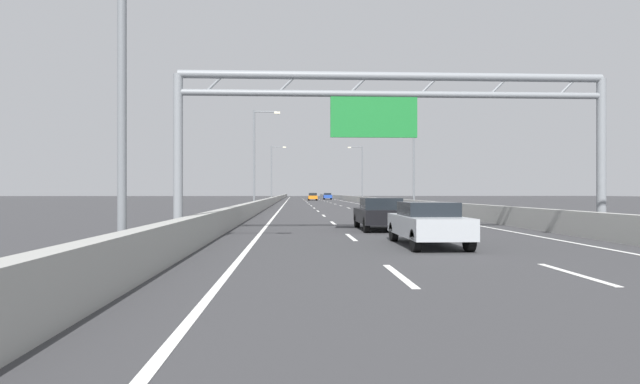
{
  "coord_description": "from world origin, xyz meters",
  "views": [
    {
      "loc": [
        -3.9,
        1.94,
        1.67
      ],
      "look_at": [
        -0.45,
        72.5,
        1.68
      ],
      "focal_mm": 29.96,
      "sensor_mm": 36.0,
      "label": 1
    }
  ],
  "objects_px": {
    "streetlamp_left_far": "(273,170)",
    "silver_car": "(428,223)",
    "streetlamp_left_mid": "(257,153)",
    "orange_car": "(313,197)",
    "sign_gantry": "(391,110)",
    "black_car": "(380,214)",
    "streetlamp_left_near": "(133,24)",
    "blue_car": "(328,196)",
    "streetlamp_right_mid": "(411,154)",
    "streetlamp_right_far": "(361,170)"
  },
  "relations": [
    {
      "from": "sign_gantry",
      "to": "streetlamp_right_far",
      "type": "height_order",
      "value": "streetlamp_right_far"
    },
    {
      "from": "streetlamp_right_far",
      "to": "black_car",
      "type": "xyz_separation_m",
      "value": [
        -7.6,
        -66.92,
        -4.67
      ]
    },
    {
      "from": "black_car",
      "to": "blue_car",
      "type": "height_order",
      "value": "blue_car"
    },
    {
      "from": "streetlamp_left_far",
      "to": "blue_car",
      "type": "distance_m",
      "value": 31.98
    },
    {
      "from": "streetlamp_left_far",
      "to": "silver_car",
      "type": "height_order",
      "value": "streetlamp_left_far"
    },
    {
      "from": "sign_gantry",
      "to": "streetlamp_left_far",
      "type": "height_order",
      "value": "streetlamp_left_far"
    },
    {
      "from": "streetlamp_left_far",
      "to": "black_car",
      "type": "height_order",
      "value": "streetlamp_left_far"
    },
    {
      "from": "sign_gantry",
      "to": "orange_car",
      "type": "relative_size",
      "value": 3.65
    },
    {
      "from": "streetlamp_left_mid",
      "to": "orange_car",
      "type": "height_order",
      "value": "streetlamp_left_mid"
    },
    {
      "from": "streetlamp_left_near",
      "to": "blue_car",
      "type": "bearing_deg",
      "value": 84.11
    },
    {
      "from": "streetlamp_left_mid",
      "to": "black_car",
      "type": "height_order",
      "value": "streetlamp_left_mid"
    },
    {
      "from": "black_car",
      "to": "silver_car",
      "type": "bearing_deg",
      "value": -86.85
    },
    {
      "from": "streetlamp_right_far",
      "to": "blue_car",
      "type": "relative_size",
      "value": 2.13
    },
    {
      "from": "sign_gantry",
      "to": "streetlamp_left_far",
      "type": "bearing_deg",
      "value": 96.05
    },
    {
      "from": "streetlamp_left_mid",
      "to": "streetlamp_right_far",
      "type": "bearing_deg",
      "value": 69.1
    },
    {
      "from": "sign_gantry",
      "to": "streetlamp_right_far",
      "type": "xyz_separation_m",
      "value": [
        7.57,
        69.53,
        0.53
      ]
    },
    {
      "from": "black_car",
      "to": "streetlamp_right_far",
      "type": "bearing_deg",
      "value": 83.52
    },
    {
      "from": "sign_gantry",
      "to": "black_car",
      "type": "xyz_separation_m",
      "value": [
        -0.03,
        2.61,
        -4.14
      ]
    },
    {
      "from": "blue_car",
      "to": "sign_gantry",
      "type": "bearing_deg",
      "value": -92.17
    },
    {
      "from": "streetlamp_left_mid",
      "to": "silver_car",
      "type": "relative_size",
      "value": 2.16
    },
    {
      "from": "sign_gantry",
      "to": "silver_car",
      "type": "bearing_deg",
      "value": -85.4
    },
    {
      "from": "streetlamp_left_near",
      "to": "orange_car",
      "type": "relative_size",
      "value": 2.03
    },
    {
      "from": "orange_car",
      "to": "blue_car",
      "type": "relative_size",
      "value": 1.05
    },
    {
      "from": "streetlamp_right_mid",
      "to": "blue_car",
      "type": "distance_m",
      "value": 68.99
    },
    {
      "from": "streetlamp_left_mid",
      "to": "streetlamp_left_far",
      "type": "xyz_separation_m",
      "value": [
        0.0,
        39.11,
        0.0
      ]
    },
    {
      "from": "sign_gantry",
      "to": "streetlamp_left_far",
      "type": "relative_size",
      "value": 1.79
    },
    {
      "from": "silver_car",
      "to": "streetlamp_left_near",
      "type": "bearing_deg",
      "value": -150.46
    },
    {
      "from": "streetlamp_left_near",
      "to": "black_car",
      "type": "bearing_deg",
      "value": 57.02
    },
    {
      "from": "black_car",
      "to": "sign_gantry",
      "type": "bearing_deg",
      "value": -89.25
    },
    {
      "from": "streetlamp_right_far",
      "to": "black_car",
      "type": "relative_size",
      "value": 2.19
    },
    {
      "from": "streetlamp_left_far",
      "to": "silver_car",
      "type": "distance_m",
      "value": 74.4
    },
    {
      "from": "streetlamp_left_near",
      "to": "streetlamp_right_far",
      "type": "bearing_deg",
      "value": 79.19
    },
    {
      "from": "orange_car",
      "to": "black_car",
      "type": "relative_size",
      "value": 1.08
    },
    {
      "from": "streetlamp_left_near",
      "to": "blue_car",
      "type": "relative_size",
      "value": 2.13
    },
    {
      "from": "streetlamp_right_mid",
      "to": "streetlamp_right_far",
      "type": "bearing_deg",
      "value": 90.0
    },
    {
      "from": "streetlamp_left_near",
      "to": "sign_gantry",
      "type": "bearing_deg",
      "value": 49.7
    },
    {
      "from": "streetlamp_left_far",
      "to": "orange_car",
      "type": "distance_m",
      "value": 17.81
    },
    {
      "from": "orange_car",
      "to": "blue_car",
      "type": "bearing_deg",
      "value": 74.66
    },
    {
      "from": "orange_car",
      "to": "silver_car",
      "type": "distance_m",
      "value": 89.43
    },
    {
      "from": "streetlamp_left_far",
      "to": "blue_car",
      "type": "relative_size",
      "value": 2.13
    },
    {
      "from": "streetlamp_left_near",
      "to": "orange_car",
      "type": "distance_m",
      "value": 94.2
    },
    {
      "from": "streetlamp_right_mid",
      "to": "blue_car",
      "type": "relative_size",
      "value": 2.13
    },
    {
      "from": "orange_car",
      "to": "streetlamp_left_near",
      "type": "bearing_deg",
      "value": -94.43
    },
    {
      "from": "streetlamp_right_far",
      "to": "silver_car",
      "type": "distance_m",
      "value": 74.35
    },
    {
      "from": "sign_gantry",
      "to": "streetlamp_left_near",
      "type": "xyz_separation_m",
      "value": [
        -7.37,
        -8.69,
        0.53
      ]
    },
    {
      "from": "streetlamp_right_mid",
      "to": "orange_car",
      "type": "distance_m",
      "value": 55.42
    },
    {
      "from": "orange_car",
      "to": "silver_car",
      "type": "xyz_separation_m",
      "value": [
        0.44,
        -89.43,
        -0.05
      ]
    },
    {
      "from": "streetlamp_right_mid",
      "to": "orange_car",
      "type": "height_order",
      "value": "streetlamp_right_mid"
    },
    {
      "from": "streetlamp_right_mid",
      "to": "streetlamp_left_near",
      "type": "bearing_deg",
      "value": -110.9
    },
    {
      "from": "sign_gantry",
      "to": "black_car",
      "type": "distance_m",
      "value": 4.9
    }
  ]
}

